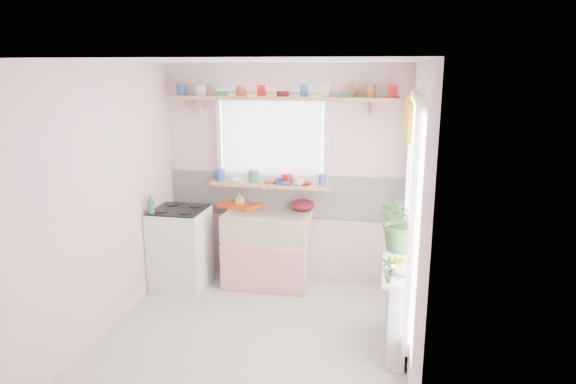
# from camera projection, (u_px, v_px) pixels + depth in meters

# --- Properties ---
(room) EXTENTS (3.20, 3.20, 3.20)m
(room) POSITION_uv_depth(u_px,v_px,m) (335.00, 179.00, 5.08)
(room) COLOR beige
(room) RESTS_ON ground
(sink_unit) EXTENTS (0.95, 0.65, 1.11)m
(sink_unit) POSITION_uv_depth(u_px,v_px,m) (267.00, 248.00, 5.87)
(sink_unit) COLOR white
(sink_unit) RESTS_ON ground
(cooker) EXTENTS (0.58, 0.58, 0.93)m
(cooker) POSITION_uv_depth(u_px,v_px,m) (181.00, 248.00, 5.81)
(cooker) COLOR white
(cooker) RESTS_ON ground
(radiator_ledge) EXTENTS (0.22, 0.95, 0.78)m
(radiator_ledge) POSITION_uv_depth(u_px,v_px,m) (396.00, 305.00, 4.56)
(radiator_ledge) COLOR white
(radiator_ledge) RESTS_ON ground
(windowsill) EXTENTS (1.40, 0.22, 0.04)m
(windowsill) POSITION_uv_depth(u_px,v_px,m) (270.00, 185.00, 5.88)
(windowsill) COLOR tan
(windowsill) RESTS_ON room
(pine_shelf) EXTENTS (2.52, 0.24, 0.04)m
(pine_shelf) POSITION_uv_depth(u_px,v_px,m) (283.00, 98.00, 5.61)
(pine_shelf) COLOR tan
(pine_shelf) RESTS_ON room
(shelf_crockery) EXTENTS (2.47, 0.11, 0.12)m
(shelf_crockery) POSITION_uv_depth(u_px,v_px,m) (283.00, 91.00, 5.59)
(shelf_crockery) COLOR #3359A5
(shelf_crockery) RESTS_ON pine_shelf
(sill_crockery) EXTENTS (1.35, 0.11, 0.12)m
(sill_crockery) POSITION_uv_depth(u_px,v_px,m) (269.00, 178.00, 5.87)
(sill_crockery) COLOR #3359A5
(sill_crockery) RESTS_ON windowsill
(dish_tray) EXTENTS (0.53, 0.47, 0.04)m
(dish_tray) POSITION_uv_depth(u_px,v_px,m) (240.00, 205.00, 6.03)
(dish_tray) COLOR #FC4716
(dish_tray) RESTS_ON sink_unit
(colander) EXTENTS (0.34, 0.34, 0.13)m
(colander) POSITION_uv_depth(u_px,v_px,m) (303.00, 205.00, 5.88)
(colander) COLOR maroon
(colander) RESTS_ON sink_unit
(jade_plant) EXTENTS (0.67, 0.63, 0.59)m
(jade_plant) POSITION_uv_depth(u_px,v_px,m) (403.00, 220.00, 4.78)
(jade_plant) COLOR #335E25
(jade_plant) RESTS_ON radiator_ledge
(fruit_bowl) EXTENTS (0.37, 0.37, 0.07)m
(fruit_bowl) POSITION_uv_depth(u_px,v_px,m) (403.00, 269.00, 4.29)
(fruit_bowl) COLOR white
(fruit_bowl) RESTS_ON radiator_ledge
(herb_pot) EXTENTS (0.12, 0.09, 0.21)m
(herb_pot) POSITION_uv_depth(u_px,v_px,m) (388.00, 270.00, 4.08)
(herb_pot) COLOR #335D25
(herb_pot) RESTS_ON radiator_ledge
(soap_bottle_sink) EXTENTS (0.10, 0.10, 0.17)m
(soap_bottle_sink) POSITION_uv_depth(u_px,v_px,m) (240.00, 200.00, 6.02)
(soap_bottle_sink) COLOR #EAF06A
(soap_bottle_sink) RESTS_ON sink_unit
(sill_cup) EXTENTS (0.15, 0.15, 0.09)m
(sill_cup) POSITION_uv_depth(u_px,v_px,m) (299.00, 182.00, 5.74)
(sill_cup) COLOR beige
(sill_cup) RESTS_ON windowsill
(sill_bowl) EXTENTS (0.24, 0.24, 0.06)m
(sill_bowl) POSITION_uv_depth(u_px,v_px,m) (283.00, 182.00, 5.78)
(sill_bowl) COLOR #2F4399
(sill_bowl) RESTS_ON windowsill
(shelf_vase) EXTENTS (0.13, 0.13, 0.14)m
(shelf_vase) POSITION_uv_depth(u_px,v_px,m) (352.00, 90.00, 5.50)
(shelf_vase) COLOR #B56A37
(shelf_vase) RESTS_ON pine_shelf
(cooker_bottle) EXTENTS (0.09, 0.09, 0.21)m
(cooker_bottle) POSITION_uv_depth(u_px,v_px,m) (151.00, 204.00, 5.51)
(cooker_bottle) COLOR #3C783F
(cooker_bottle) RESTS_ON cooker
(fruit) EXTENTS (0.20, 0.14, 0.10)m
(fruit) POSITION_uv_depth(u_px,v_px,m) (404.00, 262.00, 4.28)
(fruit) COLOR orange
(fruit) RESTS_ON fruit_bowl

